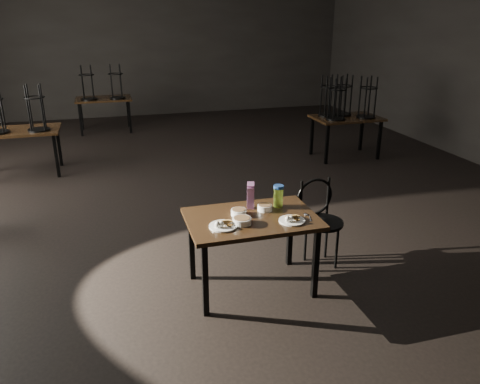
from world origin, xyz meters
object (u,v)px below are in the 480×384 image
object	(u,v)px
juice_carton	(251,196)
bentwood_chair	(319,215)
main_table	(252,225)
water_bottle	(278,196)

from	to	relation	value
juice_carton	bentwood_chair	size ratio (longest dim) A/B	0.30
main_table	water_bottle	bearing A→B (deg)	28.00
juice_carton	water_bottle	world-z (taller)	juice_carton
main_table	juice_carton	distance (m)	0.29
bentwood_chair	main_table	bearing A→B (deg)	-165.59
juice_carton	main_table	bearing A→B (deg)	-103.70
juice_carton	water_bottle	xyz separation A→B (m)	(0.27, -0.04, -0.01)
water_bottle	bentwood_chair	xyz separation A→B (m)	(0.51, 0.13, -0.32)
juice_carton	bentwood_chair	xyz separation A→B (m)	(0.78, 0.09, -0.34)
main_table	juice_carton	bearing A→B (deg)	76.30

